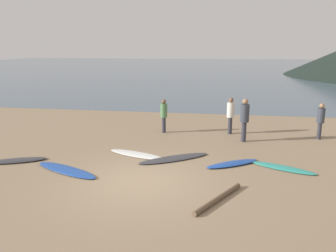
{
  "coord_description": "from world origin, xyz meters",
  "views": [
    {
      "loc": [
        2.24,
        -8.77,
        3.83
      ],
      "look_at": [
        0.06,
        4.62,
        0.6
      ],
      "focal_mm": 35.11,
      "sensor_mm": 36.0,
      "label": 1
    }
  ],
  "objects_px": {
    "surfboard_0": "(16,160)",
    "person_3": "(231,113)",
    "person_2": "(245,116)",
    "driftwood_log": "(218,198)",
    "surfboard_1": "(66,170)",
    "person_1": "(321,118)",
    "surfboard_3": "(174,158)",
    "surfboard_5": "(283,168)",
    "surfboard_4": "(232,164)",
    "surfboard_2": "(137,154)",
    "person_0": "(164,113)"
  },
  "relations": [
    {
      "from": "person_1",
      "to": "surfboard_5",
      "type": "bearing_deg",
      "value": -5.35
    },
    {
      "from": "surfboard_0",
      "to": "person_2",
      "type": "bearing_deg",
      "value": 2.1
    },
    {
      "from": "surfboard_0",
      "to": "surfboard_5",
      "type": "xyz_separation_m",
      "value": [
        8.99,
        0.76,
        -0.01
      ]
    },
    {
      "from": "surfboard_1",
      "to": "person_1",
      "type": "xyz_separation_m",
      "value": [
        9.03,
        5.31,
        0.88
      ]
    },
    {
      "from": "surfboard_3",
      "to": "surfboard_5",
      "type": "height_order",
      "value": "surfboard_3"
    },
    {
      "from": "surfboard_1",
      "to": "person_1",
      "type": "distance_m",
      "value": 10.51
    },
    {
      "from": "person_1",
      "to": "surfboard_0",
      "type": "bearing_deg",
      "value": -43.97
    },
    {
      "from": "surfboard_3",
      "to": "person_0",
      "type": "relative_size",
      "value": 1.72
    },
    {
      "from": "surfboard_2",
      "to": "driftwood_log",
      "type": "relative_size",
      "value": 1.1
    },
    {
      "from": "surfboard_1",
      "to": "person_3",
      "type": "xyz_separation_m",
      "value": [
        5.25,
        5.62,
        0.94
      ]
    },
    {
      "from": "surfboard_2",
      "to": "surfboard_4",
      "type": "height_order",
      "value": "surfboard_4"
    },
    {
      "from": "surfboard_5",
      "to": "person_2",
      "type": "xyz_separation_m",
      "value": [
        -1.09,
        3.08,
        1.04
      ]
    },
    {
      "from": "surfboard_0",
      "to": "person_2",
      "type": "distance_m",
      "value": 8.84
    },
    {
      "from": "person_3",
      "to": "person_2",
      "type": "bearing_deg",
      "value": 52.56
    },
    {
      "from": "surfboard_1",
      "to": "surfboard_4",
      "type": "xyz_separation_m",
      "value": [
        5.26,
        1.43,
        0.01
      ]
    },
    {
      "from": "surfboard_1",
      "to": "surfboard_4",
      "type": "relative_size",
      "value": 1.29
    },
    {
      "from": "surfboard_4",
      "to": "surfboard_5",
      "type": "distance_m",
      "value": 1.62
    },
    {
      "from": "surfboard_0",
      "to": "surfboard_5",
      "type": "distance_m",
      "value": 9.02
    },
    {
      "from": "surfboard_3",
      "to": "person_0",
      "type": "xyz_separation_m",
      "value": [
        -1.01,
        3.67,
        0.88
      ]
    },
    {
      "from": "surfboard_1",
      "to": "person_0",
      "type": "height_order",
      "value": "person_0"
    },
    {
      "from": "surfboard_3",
      "to": "person_1",
      "type": "xyz_separation_m",
      "value": [
        5.78,
        3.63,
        0.88
      ]
    },
    {
      "from": "person_0",
      "to": "surfboard_1",
      "type": "bearing_deg",
      "value": 133.65
    },
    {
      "from": "person_2",
      "to": "driftwood_log",
      "type": "relative_size",
      "value": 0.84
    },
    {
      "from": "surfboard_3",
      "to": "person_2",
      "type": "xyz_separation_m",
      "value": [
        2.55,
        2.71,
        1.04
      ]
    },
    {
      "from": "surfboard_3",
      "to": "person_1",
      "type": "relative_size",
      "value": 1.72
    },
    {
      "from": "surfboard_4",
      "to": "person_1",
      "type": "bearing_deg",
      "value": 12.78
    },
    {
      "from": "surfboard_1",
      "to": "person_2",
      "type": "relative_size",
      "value": 1.42
    },
    {
      "from": "surfboard_0",
      "to": "person_0",
      "type": "height_order",
      "value": "person_0"
    },
    {
      "from": "person_1",
      "to": "person_2",
      "type": "height_order",
      "value": "person_2"
    },
    {
      "from": "surfboard_1",
      "to": "surfboard_0",
      "type": "bearing_deg",
      "value": -170.49
    },
    {
      "from": "surfboard_1",
      "to": "surfboard_2",
      "type": "distance_m",
      "value": 2.64
    },
    {
      "from": "driftwood_log",
      "to": "surfboard_3",
      "type": "bearing_deg",
      "value": 117.81
    },
    {
      "from": "surfboard_0",
      "to": "person_1",
      "type": "distance_m",
      "value": 12.14
    },
    {
      "from": "surfboard_2",
      "to": "person_2",
      "type": "xyz_separation_m",
      "value": [
        3.96,
        2.49,
        1.04
      ]
    },
    {
      "from": "surfboard_3",
      "to": "driftwood_log",
      "type": "height_order",
      "value": "driftwood_log"
    },
    {
      "from": "surfboard_0",
      "to": "person_3",
      "type": "distance_m",
      "value": 8.98
    },
    {
      "from": "surfboard_5",
      "to": "surfboard_1",
      "type": "bearing_deg",
      "value": -143.54
    },
    {
      "from": "surfboard_4",
      "to": "surfboard_5",
      "type": "xyz_separation_m",
      "value": [
        1.62,
        -0.11,
        -0.01
      ]
    },
    {
      "from": "surfboard_2",
      "to": "person_3",
      "type": "height_order",
      "value": "person_3"
    },
    {
      "from": "surfboard_1",
      "to": "surfboard_5",
      "type": "xyz_separation_m",
      "value": [
        6.88,
        1.32,
        -0.0
      ]
    },
    {
      "from": "driftwood_log",
      "to": "surfboard_4",
      "type": "bearing_deg",
      "value": 81.03
    },
    {
      "from": "surfboard_2",
      "to": "person_2",
      "type": "height_order",
      "value": "person_2"
    },
    {
      "from": "person_1",
      "to": "driftwood_log",
      "type": "xyz_separation_m",
      "value": [
        -4.2,
        -6.64,
        -0.85
      ]
    },
    {
      "from": "surfboard_0",
      "to": "driftwood_log",
      "type": "bearing_deg",
      "value": -39.02
    },
    {
      "from": "surfboard_2",
      "to": "surfboard_3",
      "type": "height_order",
      "value": "surfboard_3"
    },
    {
      "from": "person_2",
      "to": "driftwood_log",
      "type": "xyz_separation_m",
      "value": [
        -0.96,
        -5.72,
        -1.01
      ]
    },
    {
      "from": "person_1",
      "to": "person_3",
      "type": "height_order",
      "value": "person_3"
    },
    {
      "from": "surfboard_0",
      "to": "surfboard_5",
      "type": "height_order",
      "value": "surfboard_0"
    },
    {
      "from": "person_1",
      "to": "driftwood_log",
      "type": "height_order",
      "value": "person_1"
    },
    {
      "from": "surfboard_1",
      "to": "surfboard_4",
      "type": "bearing_deg",
      "value": 39.42
    }
  ]
}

